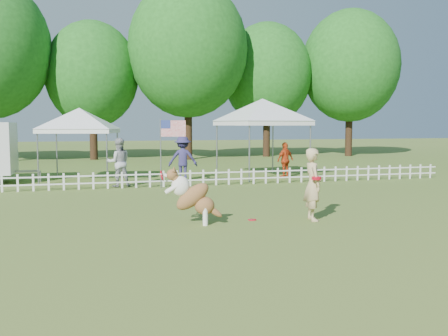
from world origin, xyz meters
The scene contains 15 objects.
ground centered at (0.00, 0.00, 0.00)m, with size 120.00×120.00×0.00m, color #345D1D.
picket_fence centered at (0.00, 7.00, 0.30)m, with size 22.00×0.08×0.60m, color silver, non-canonical shape.
handler centered at (1.74, -0.33, 0.87)m, with size 0.63×0.42×1.74m, color tan.
dog centered at (-1.12, -0.08, 0.65)m, with size 1.26×0.42×1.30m, color brown, non-canonical shape.
frisbee_on_turf centered at (0.35, 0.06, 0.01)m, with size 0.20×0.20×0.02m, color red.
canopy_tent_left centered at (-3.70, 9.76, 1.45)m, with size 2.80×2.80×2.89m, color white, non-canonical shape.
canopy_tent_right centered at (3.97, 9.43, 1.67)m, with size 3.23×3.23×3.34m, color white, non-canonical shape.
flag_pole centered at (-0.89, 6.69, 1.25)m, with size 0.96×0.10×2.50m, color gray, non-canonical shape.
spectator_a centered at (-2.32, 7.51, 0.90)m, with size 0.87×0.68×1.80m, color #A2A2A8.
spectator_b centered at (0.32, 8.83, 0.91)m, with size 1.17×0.67×1.82m, color navy.
spectator_c centered at (4.79, 8.76, 0.77)m, with size 0.90×0.37×1.54m, color #C43E17.
tree_center_left centered at (-3.00, 22.50, 4.90)m, with size 6.00×6.00×9.80m, color #1C5719, non-canonical shape.
tree_center_right centered at (3.00, 21.00, 6.30)m, with size 7.60×7.60×12.60m, color #1C5719, non-canonical shape.
tree_right centered at (9.00, 22.50, 5.20)m, with size 6.20×6.20×10.40m, color #1C5719, non-canonical shape.
tree_far_right centered at (15.00, 21.50, 5.70)m, with size 7.00×7.00×11.40m, color #1C5719, non-canonical shape.
Camera 1 is at (-3.45, -11.16, 2.29)m, focal length 40.00 mm.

